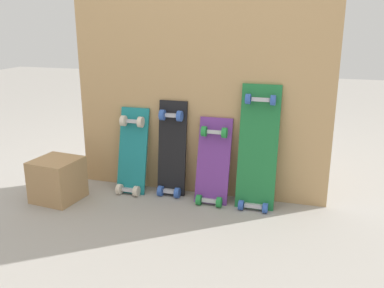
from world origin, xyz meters
The scene contains 7 objects.
ground_plane centered at (0.00, 0.00, 0.00)m, with size 12.00×12.00×0.00m, color #9E9991.
plywood_wall_panel centered at (0.00, 0.07, 0.79)m, with size 1.63×0.04×1.59m, color tan.
skateboard_teal centered at (-0.42, -0.04, 0.24)m, with size 0.19×0.21×0.61m.
skateboard_black centered at (-0.15, -0.01, 0.27)m, with size 0.18×0.16×0.67m.
skateboard_purple centered at (0.13, -0.05, 0.23)m, with size 0.21×0.21×0.58m.
skateboard_green centered at (0.40, -0.04, 0.33)m, with size 0.23×0.21×0.80m.
wooden_crate centered at (-0.81, -0.31, 0.13)m, with size 0.26×0.26×0.26m, color tan.
Camera 1 is at (0.72, -2.46, 1.11)m, focal length 39.93 mm.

